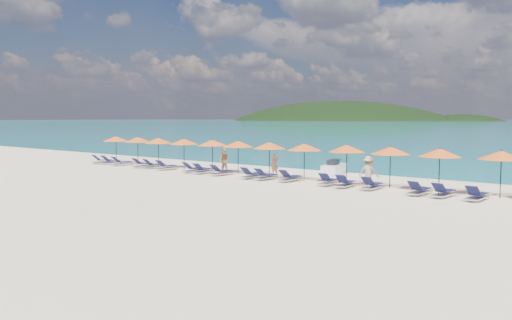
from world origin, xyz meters
The scene contains 37 objects.
ground centered at (0.00, 0.00, 0.00)m, with size 1400.00×1400.00×0.00m, color beige.
headland_main centered at (-300.00, 540.00, -38.00)m, with size 374.00×242.00×126.50m.
headland_small centered at (-150.00, 560.00, -35.00)m, with size 162.00×126.00×85.50m.
jetski centered at (2.11, 8.72, 0.39)m, with size 1.54×2.82×0.95m.
beachgoer_a centered at (-0.26, 5.27, 0.75)m, with size 0.55×0.36×1.50m, color tan.
beachgoer_b centered at (-4.21, 4.75, 0.82)m, with size 0.80×0.46×1.65m, color tan.
beachgoer_c centered at (6.84, 4.14, 0.85)m, with size 1.10×0.51×1.70m, color tan.
umbrella_0 centered at (-15.86, 4.37, 2.02)m, with size 2.10×2.10×2.28m.
umbrella_1 centered at (-13.27, 4.56, 2.02)m, with size 2.10×2.10×2.28m.
umbrella_2 centered at (-10.61, 4.41, 2.02)m, with size 2.10×2.10×2.28m.
umbrella_3 centered at (-7.93, 4.54, 2.02)m, with size 2.10×2.10×2.28m.
umbrella_4 centered at (-5.18, 4.63, 2.02)m, with size 2.10×2.10×2.28m.
umbrella_5 centered at (-2.72, 4.51, 2.02)m, with size 2.10×2.10×2.28m.
umbrella_6 centered at (-0.05, 4.40, 2.02)m, with size 2.10×2.10×2.28m.
umbrella_7 centered at (2.56, 4.39, 2.02)m, with size 2.10×2.10×2.28m.
umbrella_8 centered at (5.23, 4.66, 2.02)m, with size 2.10×2.10×2.28m.
umbrella_9 centered at (7.89, 4.52, 2.02)m, with size 2.10×2.10×2.28m.
umbrella_10 centered at (10.48, 4.47, 2.02)m, with size 2.10×2.10×2.28m.
umbrella_11 centered at (13.25, 4.66, 2.02)m, with size 2.10×2.10×2.28m.
lounger_0 centered at (-16.41, 3.38, 0.24)m, with size 0.76×1.74×0.66m.
lounger_1 centered at (-15.34, 3.47, 0.24)m, with size 0.62×1.70×0.66m.
lounger_2 centered at (-13.72, 3.32, 0.24)m, with size 0.73×1.74×0.66m.
lounger_3 centered at (-11.17, 3.32, 0.24)m, with size 0.67×1.72×0.66m.
lounger_4 centered at (-9.98, 3.39, 0.24)m, with size 0.74×1.74×0.66m.
lounger_5 centered at (-8.52, 3.34, 0.24)m, with size 0.65×1.71×0.66m.
lounger_6 centered at (-5.77, 3.36, 0.24)m, with size 0.79×1.75×0.66m.
lounger_7 centered at (-4.75, 3.29, 0.24)m, with size 0.74×1.74×0.66m.
lounger_8 centered at (-3.12, 3.27, 0.24)m, with size 0.67×1.72×0.66m.
lounger_9 centered at (-0.54, 3.25, 0.24)m, with size 0.65×1.71×0.66m.
lounger_10 centered at (0.55, 3.26, 0.24)m, with size 0.74×1.74×0.66m.
lounger_11 centered at (2.16, 3.50, 0.24)m, with size 0.64×1.71×0.66m.
lounger_12 centered at (4.78, 3.49, 0.24)m, with size 0.76×1.74×0.66m.
lounger_13 centered at (5.89, 3.34, 0.24)m, with size 0.79×1.75×0.66m.
lounger_14 centered at (7.39, 3.43, 0.24)m, with size 0.64×1.71×0.66m.
lounger_15 centered at (9.97, 3.21, 0.24)m, with size 0.72×1.73×0.66m.
lounger_16 centered at (11.11, 3.25, 0.24)m, with size 0.76×1.75×0.66m.
lounger_17 centered at (12.60, 3.23, 0.24)m, with size 0.73×1.74×0.66m.
Camera 1 is at (18.73, -20.43, 3.75)m, focal length 35.00 mm.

